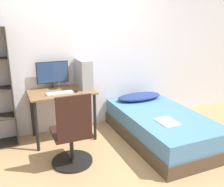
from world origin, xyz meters
name	(u,v)px	position (x,y,z in m)	size (l,w,h in m)	color
ground_plane	(116,172)	(0.00, 0.00, 0.00)	(14.00, 14.00, 0.00)	tan
wall_back	(78,53)	(0.00, 1.47, 1.25)	(8.00, 0.05, 2.50)	silver
desk	(62,99)	(-0.37, 1.14, 0.63)	(0.94, 0.61, 0.75)	brown
office_chair	(72,139)	(-0.43, 0.35, 0.37)	(0.52, 0.52, 0.97)	black
bed	(161,126)	(0.98, 0.51, 0.21)	(1.05, 1.88, 0.43)	#4C3D2D
pillow	(139,97)	(0.98, 1.19, 0.48)	(0.80, 0.36, 0.11)	navy
magazine	(167,122)	(0.85, 0.19, 0.43)	(0.24, 0.32, 0.01)	silver
monitor	(53,74)	(-0.45, 1.35, 0.98)	(0.48, 0.16, 0.41)	black
keyboard	(60,93)	(-0.42, 1.02, 0.76)	(0.37, 0.13, 0.02)	silver
pc_tower	(83,74)	(0.00, 1.22, 0.97)	(0.17, 0.42, 0.43)	#99999E
mouse	(76,91)	(-0.18, 1.02, 0.76)	(0.06, 0.09, 0.02)	black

